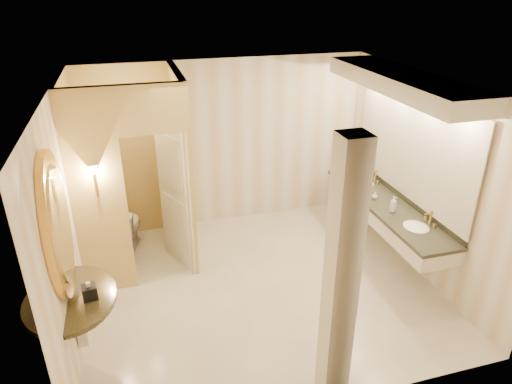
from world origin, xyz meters
TOP-DOWN VIEW (x-y plane):
  - floor at (0.00, 0.00)m, footprint 4.50×4.50m
  - ceiling at (0.00, 0.00)m, footprint 4.50×4.50m
  - wall_back at (0.00, 2.00)m, footprint 4.50×0.02m
  - wall_front at (0.00, -2.00)m, footprint 4.50×0.02m
  - wall_left at (-2.25, 0.00)m, footprint 0.02×4.00m
  - wall_right at (2.25, 0.00)m, footprint 0.02×4.00m
  - toilet_closet at (-1.12, 0.97)m, footprint 1.50×1.55m
  - wall_sconce at (-1.93, 0.43)m, footprint 0.14×0.14m
  - vanity at (1.98, 0.24)m, footprint 0.75×2.84m
  - console_shelf at (-2.21, -0.78)m, footprint 1.13×1.13m
  - pillar at (0.22, -1.80)m, footprint 0.25×0.25m
  - tissue_box at (-2.03, -0.84)m, footprint 0.16×0.16m
  - toilet at (-1.70, 1.46)m, footprint 0.60×0.82m
  - soap_bottle_a at (1.92, 0.04)m, footprint 0.07×0.07m
  - soap_bottle_b at (1.84, 0.40)m, footprint 0.11×0.11m
  - soap_bottle_c at (1.88, -0.01)m, footprint 0.11×0.11m

SIDE VIEW (x-z plane):
  - floor at x=0.00m, z-range 0.00..0.00m
  - toilet at x=-1.70m, z-range 0.00..0.75m
  - soap_bottle_b at x=1.84m, z-range 0.88..0.98m
  - soap_bottle_a at x=1.92m, z-range 0.88..1.00m
  - tissue_box at x=-2.03m, z-range 0.88..1.02m
  - soap_bottle_c at x=1.88m, z-range 0.88..1.10m
  - wall_back at x=0.00m, z-range 0.00..2.70m
  - wall_front at x=0.00m, z-range 0.00..2.70m
  - wall_left at x=-2.25m, z-range 0.00..2.70m
  - wall_right at x=2.25m, z-range 0.00..2.70m
  - pillar at x=0.22m, z-range 0.00..2.70m
  - console_shelf at x=-2.21m, z-range 0.34..2.36m
  - toilet_closet at x=-1.12m, z-range 0.04..2.74m
  - vanity at x=1.98m, z-range 0.58..2.67m
  - wall_sconce at x=-1.93m, z-range 1.52..1.94m
  - ceiling at x=0.00m, z-range 2.70..2.70m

